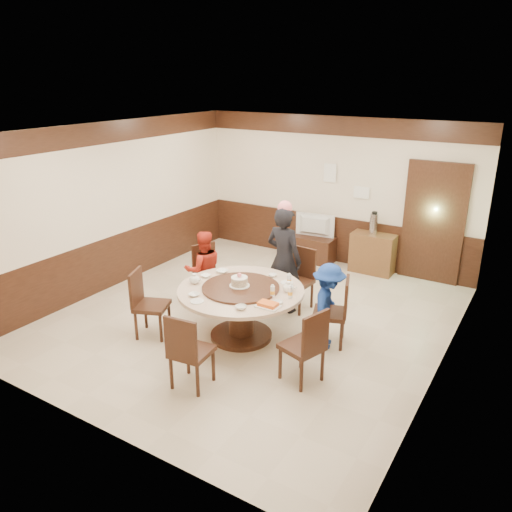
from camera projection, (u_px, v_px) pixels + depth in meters
The scene contains 32 objects.
room at pixel (253, 251), 7.28m from camera, with size 6.00×6.04×2.84m.
banquet_table at pixel (241, 303), 6.91m from camera, with size 1.74×1.74×0.78m.
chair_0 at pixel (331, 323), 6.83m from camera, with size 0.56×0.56×0.97m.
chair_1 at pixel (297, 290), 7.87m from camera, with size 0.48×0.49×0.97m.
chair_2 at pixel (210, 286), 8.04m from camera, with size 0.58×0.58×0.97m.
chair_3 at pixel (151, 315), 7.05m from camera, with size 0.58×0.57×0.97m.
chair_4 at pixel (191, 363), 5.88m from camera, with size 0.49×0.49×0.97m.
chair_5 at pixel (303, 358), 5.99m from camera, with size 0.56×0.55×0.97m.
person_standing at pixel (284, 259), 7.66m from camera, with size 0.61×0.40×1.67m, color black.
person_red at pixel (204, 269), 7.83m from camera, with size 0.61×0.48×1.26m, color #B42718.
person_blue at pixel (328, 306), 6.67m from camera, with size 0.77×0.44×1.19m, color navy.
birthday_cake at pixel (239, 281), 6.82m from camera, with size 0.28×0.28×0.19m.
teapot_left at pixel (195, 279), 6.98m from camera, with size 0.17×0.15×0.13m, color white.
teapot_right at pixel (288, 288), 6.71m from camera, with size 0.17×0.15×0.13m, color white.
bowl_0 at pixel (222, 271), 7.37m from camera, with size 0.17×0.17×0.04m, color white.
bowl_1 at pixel (241, 307), 6.23m from camera, with size 0.14×0.14×0.04m, color white.
bowl_2 at pixel (194, 295), 6.60m from camera, with size 0.14×0.14×0.03m, color white.
bowl_3 at pixel (278, 303), 6.37m from camera, with size 0.13×0.13×0.04m, color white.
bowl_4 at pixel (206, 276), 7.22m from camera, with size 0.14×0.14×0.03m, color white.
bowl_5 at pixel (273, 275), 7.23m from camera, with size 0.12×0.12×0.04m, color white.
saucer_near at pixel (197, 301), 6.43m from camera, with size 0.18×0.18×0.01m, color white.
saucer_far at pixel (287, 283), 7.01m from camera, with size 0.18×0.18×0.01m, color white.
shrimp_platter at pixel (268, 305), 6.28m from camera, with size 0.30×0.20×0.06m.
bottle_0 at pixel (273, 292), 6.54m from camera, with size 0.06×0.06×0.16m, color white.
bottle_1 at pixel (290, 293), 6.51m from camera, with size 0.06×0.06×0.16m, color white.
bottle_2 at pixel (289, 280), 6.91m from camera, with size 0.06×0.06×0.16m, color white.
tv_stand at pixel (313, 249), 9.91m from camera, with size 0.85×0.45×0.50m, color #331A10.
television at pixel (314, 226), 9.74m from camera, with size 0.78×0.10×0.45m, color gray.
side_cabinet at pixel (373, 253), 9.29m from camera, with size 0.80×0.40×0.75m, color brown.
thermos at pixel (374, 224), 9.11m from camera, with size 0.15×0.15×0.38m, color silver.
notice_left at pixel (330, 173), 9.46m from camera, with size 0.25×0.00×0.35m, color white.
notice_right at pixel (361, 192), 9.25m from camera, with size 0.30×0.00×0.22m, color white.
Camera 1 is at (3.64, -5.82, 3.51)m, focal length 35.00 mm.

